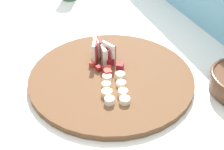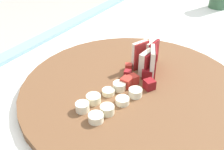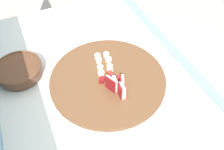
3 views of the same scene
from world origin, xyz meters
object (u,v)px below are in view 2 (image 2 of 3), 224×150
object	(u,v)px
cutting_board	(133,90)
banana_slice_rows	(108,100)
apple_dice_pile	(138,78)
apple_wedge_fan	(148,58)

from	to	relation	value
cutting_board	banana_slice_rows	world-z (taller)	banana_slice_rows
cutting_board	apple_dice_pile	distance (m)	0.03
apple_wedge_fan	cutting_board	bearing A→B (deg)	3.59
apple_wedge_fan	banana_slice_rows	xyz separation A→B (m)	(0.14, -0.01, -0.02)
cutting_board	apple_dice_pile	world-z (taller)	apple_dice_pile
banana_slice_rows	cutting_board	bearing A→B (deg)	169.12
apple_wedge_fan	apple_dice_pile	distance (m)	0.06
cutting_board	banana_slice_rows	distance (m)	0.07
apple_dice_pile	cutting_board	bearing A→B (deg)	3.89
apple_dice_pile	banana_slice_rows	world-z (taller)	apple_dice_pile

